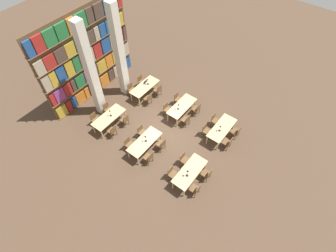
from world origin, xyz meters
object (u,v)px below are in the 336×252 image
(reading_table_0, at_px, (190,172))
(chair_23, at_px, (141,81))
(chair_1, at_px, (172,173))
(reading_table_3, at_px, (182,107))
(chair_2, at_px, (207,174))
(chair_20, at_px, (148,99))
(desk_lamp_5, at_px, (148,81))
(desk_lamp_3, at_px, (178,106))
(chair_3, at_px, (184,159))
(chair_16, at_px, (112,131))
(chair_0, at_px, (196,189))
(chair_9, at_px, (129,144))
(laptop, at_px, (144,82))
(desk_lamp_2, at_px, (145,138))
(chair_18, at_px, (125,120))
(reading_table_1, at_px, (222,129))
(chair_13, at_px, (167,109))
(chair_19, at_px, (108,109))
(desk_lamp_4, at_px, (110,112))
(chair_14, at_px, (197,109))
(chair_11, at_px, (142,132))
(chair_22, at_px, (158,90))
(reading_table_4, at_px, (109,118))
(chair_17, at_px, (95,119))
(chair_4, at_px, (228,143))
(chair_8, at_px, (149,157))
(chair_21, at_px, (132,89))
(chair_6, at_px, (236,131))
(chair_5, at_px, (206,130))
(desk_lamp_0, at_px, (188,172))
(desk_lamp_1, at_px, (220,127))
(reading_table_2, at_px, (145,142))
(pillar_left, at_px, (91,73))
(chair_7, at_px, (215,120))

(reading_table_0, relative_size, chair_23, 2.30)
(chair_1, height_order, reading_table_3, chair_1)
(chair_2, distance_m, chair_20, 6.06)
(desk_lamp_5, bearing_deg, desk_lamp_3, -101.04)
(chair_3, height_order, chair_16, same)
(chair_0, height_order, chair_20, same)
(chair_9, relative_size, laptop, 2.76)
(desk_lamp_2, bearing_deg, chair_18, 75.49)
(desk_lamp_2, bearing_deg, reading_table_1, -40.33)
(chair_18, xyz_separation_m, desk_lamp_5, (2.89, 0.67, 0.57))
(chair_13, bearing_deg, reading_table_0, 51.96)
(chair_19, height_order, desk_lamp_4, desk_lamp_4)
(chair_14, bearing_deg, reading_table_0, -151.03)
(chair_11, xyz_separation_m, chair_16, (-0.96, 1.34, 0.00))
(chair_22, bearing_deg, reading_table_4, 169.22)
(chair_17, bearing_deg, chair_2, 97.63)
(chair_4, height_order, chair_9, same)
(chair_8, bearing_deg, chair_21, 52.16)
(chair_6, relative_size, chair_16, 1.00)
(chair_5, bearing_deg, chair_17, -59.72)
(reading_table_0, relative_size, desk_lamp_0, 4.07)
(desk_lamp_2, xyz_separation_m, laptop, (3.39, 3.00, -0.27))
(chair_4, relative_size, chair_19, 1.00)
(chair_8, bearing_deg, chair_14, -1.16)
(desk_lamp_1, distance_m, desk_lamp_2, 4.04)
(chair_3, distance_m, chair_22, 5.29)
(chair_1, height_order, chair_5, same)
(reading_table_0, bearing_deg, chair_2, -53.03)
(chair_9, xyz_separation_m, desk_lamp_4, (0.68, 1.99, 0.59))
(reading_table_2, distance_m, reading_table_4, 2.74)
(chair_11, distance_m, laptop, 3.69)
(pillar_left, height_order, chair_20, pillar_left)
(chair_7, height_order, chair_14, same)
(chair_5, distance_m, chair_21, 5.54)
(chair_0, height_order, chair_6, same)
(chair_4, height_order, chair_18, same)
(reading_table_1, xyz_separation_m, chair_5, (-0.49, 0.70, -0.19))
(chair_5, height_order, chair_11, same)
(chair_19, bearing_deg, desk_lamp_1, 111.33)
(reading_table_3, xyz_separation_m, chair_23, (0.40, 3.53, -0.19))
(chair_4, height_order, chair_22, same)
(reading_table_0, bearing_deg, desk_lamp_0, -173.85)
(chair_1, xyz_separation_m, reading_table_3, (3.77, 2.12, 0.19))
(reading_table_1, height_order, chair_17, chair_17)
(desk_lamp_4, bearing_deg, reading_table_3, -41.93)
(reading_table_2, bearing_deg, chair_17, 96.85)
(reading_table_2, relative_size, laptop, 6.35)
(reading_table_1, distance_m, desk_lamp_1, 0.46)
(chair_11, xyz_separation_m, chair_19, (0.05, 2.74, 0.00))
(chair_1, height_order, reading_table_1, chair_1)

